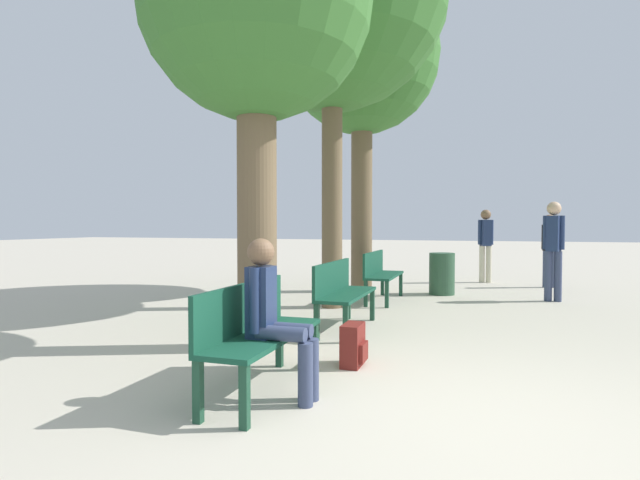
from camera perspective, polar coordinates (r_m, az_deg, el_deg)
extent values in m
plane|color=beige|center=(3.82, 14.44, -19.16)|extent=(80.00, 80.00, 0.00)
cube|color=#144733|center=(4.13, -6.30, -10.88)|extent=(0.44, 1.52, 0.04)
cube|color=#144733|center=(4.17, -8.84, -7.68)|extent=(0.04, 1.52, 0.40)
cube|color=#19422D|center=(3.50, -8.62, -17.30)|extent=(0.06, 0.06, 0.44)
cube|color=#19422D|center=(4.77, -0.66, -12.10)|extent=(0.06, 0.06, 0.44)
cube|color=#19422D|center=(3.66, -13.76, -16.44)|extent=(0.06, 0.06, 0.44)
cube|color=#19422D|center=(4.89, -4.65, -11.75)|extent=(0.06, 0.06, 0.44)
cube|color=#144733|center=(6.49, 3.13, -6.23)|extent=(0.44, 1.52, 0.04)
cube|color=#144733|center=(6.52, 1.42, -4.25)|extent=(0.04, 1.52, 0.40)
cube|color=#19422D|center=(5.81, 2.96, -9.57)|extent=(0.06, 0.06, 0.44)
cube|color=#19422D|center=(7.17, 6.00, -7.40)|extent=(0.06, 0.06, 0.44)
cube|color=#19422D|center=(5.91, -0.38, -9.38)|extent=(0.06, 0.06, 0.44)
cube|color=#19422D|center=(7.26, 3.25, -7.29)|extent=(0.06, 0.06, 0.44)
cube|color=#144733|center=(8.96, 7.39, -4.03)|extent=(0.44, 1.52, 0.04)
cube|color=#144733|center=(8.98, 6.13, -2.61)|extent=(0.04, 1.52, 0.40)
cube|color=#19422D|center=(8.26, 7.65, -6.20)|extent=(0.06, 0.06, 0.44)
cube|color=#19422D|center=(9.65, 9.22, -5.05)|extent=(0.06, 0.06, 0.44)
cube|color=#19422D|center=(8.33, 5.25, -6.12)|extent=(0.06, 0.06, 0.44)
cube|color=#19422D|center=(9.71, 7.15, -4.99)|extent=(0.06, 0.06, 0.44)
cylinder|color=brown|center=(5.52, -7.22, 3.56)|extent=(0.43, 0.43, 3.07)
sphere|color=#38702D|center=(6.02, -7.31, 25.31)|extent=(2.53, 2.53, 2.53)
cylinder|color=brown|center=(8.20, 1.39, 6.49)|extent=(0.34, 0.34, 4.07)
cylinder|color=brown|center=(10.19, 4.78, 5.07)|extent=(0.43, 0.43, 3.90)
sphere|color=#38702D|center=(10.73, 4.82, 20.18)|extent=(3.10, 3.10, 3.10)
cylinder|color=#384260|center=(3.85, -4.48, -10.61)|extent=(0.39, 0.11, 0.11)
cylinder|color=#384260|center=(3.86, -1.68, -15.13)|extent=(0.11, 0.11, 0.48)
cylinder|color=#384260|center=(3.98, -3.70, -10.21)|extent=(0.39, 0.11, 0.11)
cylinder|color=#384260|center=(3.99, -0.97, -14.58)|extent=(0.11, 0.11, 0.48)
cube|color=navy|center=(3.95, -6.75, -7.03)|extent=(0.18, 0.21, 0.56)
cylinder|color=navy|center=(3.85, -7.50, -6.87)|extent=(0.08, 0.08, 0.50)
cylinder|color=navy|center=(4.06, -6.05, -6.41)|extent=(0.08, 0.08, 0.50)
sphere|color=brown|center=(3.91, -6.77, -1.37)|extent=(0.21, 0.21, 0.21)
cube|color=maroon|center=(4.91, 3.76, -11.86)|extent=(0.17, 0.33, 0.41)
cube|color=maroon|center=(4.90, 5.00, -12.63)|extent=(0.04, 0.23, 0.18)
cylinder|color=beige|center=(12.34, 18.02, -2.64)|extent=(0.13, 0.13, 0.86)
cylinder|color=beige|center=(12.34, 18.73, -2.64)|extent=(0.13, 0.13, 0.86)
cube|color=navy|center=(12.30, 18.41, 0.78)|extent=(0.27, 0.29, 0.61)
cylinder|color=navy|center=(12.30, 17.81, 0.86)|extent=(0.09, 0.09, 0.58)
cylinder|color=navy|center=(12.31, 19.00, 0.84)|extent=(0.09, 0.09, 0.58)
sphere|color=brown|center=(12.31, 18.43, 2.77)|extent=(0.23, 0.23, 0.23)
cylinder|color=#384260|center=(11.88, 24.37, -3.04)|extent=(0.12, 0.12, 0.80)
cylinder|color=#384260|center=(11.89, 25.05, -3.04)|extent=(0.12, 0.12, 0.80)
cube|color=black|center=(11.85, 24.75, 0.24)|extent=(0.27, 0.26, 0.56)
cylinder|color=black|center=(11.84, 24.18, 0.32)|extent=(0.08, 0.08, 0.54)
cylinder|color=black|center=(11.86, 25.32, 0.30)|extent=(0.08, 0.08, 0.54)
sphere|color=#A37A5B|center=(11.85, 24.78, 2.15)|extent=(0.22, 0.22, 0.22)
cylinder|color=#384260|center=(9.75, 24.63, -3.78)|extent=(0.13, 0.13, 0.89)
cylinder|color=#384260|center=(9.77, 25.55, -3.78)|extent=(0.13, 0.13, 0.89)
cube|color=navy|center=(9.72, 25.15, 0.68)|extent=(0.28, 0.30, 0.63)
cylinder|color=navy|center=(9.70, 24.37, 0.78)|extent=(0.09, 0.09, 0.60)
cylinder|color=navy|center=(9.73, 25.92, 0.77)|extent=(0.09, 0.09, 0.60)
sphere|color=tan|center=(9.72, 25.18, 3.28)|extent=(0.24, 0.24, 0.24)
cylinder|color=#2D5138|center=(10.01, 13.76, -3.76)|extent=(0.49, 0.49, 0.81)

